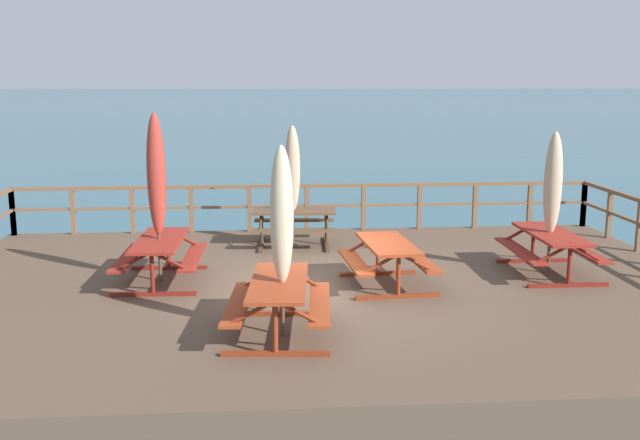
# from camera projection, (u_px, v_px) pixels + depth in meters

# --- Properties ---
(ground_plane) EXTENTS (600.00, 600.00, 0.00)m
(ground_plane) POSITION_uv_depth(u_px,v_px,m) (323.00, 330.00, 12.76)
(ground_plane) COLOR #2D5B6B
(wooden_deck) EXTENTS (13.57, 9.54, 0.80)m
(wooden_deck) POSITION_uv_depth(u_px,v_px,m) (323.00, 307.00, 12.69)
(wooden_deck) COLOR brown
(wooden_deck) RESTS_ON ground
(railing_waterside_far) EXTENTS (13.37, 0.10, 1.09)m
(railing_waterside_far) POSITION_uv_depth(u_px,v_px,m) (307.00, 200.00, 16.99)
(railing_waterside_far) COLOR brown
(railing_waterside_far) RESTS_ON wooden_deck
(picnic_table_front_left) EXTENTS (1.80, 1.48, 0.78)m
(picnic_table_front_left) POSITION_uv_depth(u_px,v_px,m) (294.00, 220.00, 15.50)
(picnic_table_front_left) COLOR brown
(picnic_table_front_left) RESTS_ON wooden_deck
(picnic_table_back_left) EXTENTS (1.41, 2.09, 0.78)m
(picnic_table_back_left) POSITION_uv_depth(u_px,v_px,m) (551.00, 244.00, 13.23)
(picnic_table_back_left) COLOR maroon
(picnic_table_back_left) RESTS_ON wooden_deck
(picnic_table_back_right) EXTENTS (1.46, 2.11, 0.78)m
(picnic_table_back_right) POSITION_uv_depth(u_px,v_px,m) (160.00, 250.00, 12.71)
(picnic_table_back_right) COLOR maroon
(picnic_table_back_right) RESTS_ON wooden_deck
(picnic_table_mid_left) EXTENTS (1.56, 2.12, 0.78)m
(picnic_table_mid_left) POSITION_uv_depth(u_px,v_px,m) (279.00, 295.00, 10.09)
(picnic_table_mid_left) COLOR #993819
(picnic_table_mid_left) RESTS_ON wooden_deck
(picnic_table_mid_right) EXTENTS (1.52, 1.90, 0.78)m
(picnic_table_mid_right) POSITION_uv_depth(u_px,v_px,m) (388.00, 254.00, 12.45)
(picnic_table_mid_right) COLOR #993819
(picnic_table_mid_right) RESTS_ON wooden_deck
(patio_umbrella_tall_back_left) EXTENTS (0.32, 0.32, 2.53)m
(patio_umbrella_tall_back_left) POSITION_uv_depth(u_px,v_px,m) (293.00, 170.00, 15.37)
(patio_umbrella_tall_back_left) COLOR #4C3828
(patio_umbrella_tall_back_left) RESTS_ON wooden_deck
(patio_umbrella_tall_mid_left) EXTENTS (0.32, 0.32, 2.57)m
(patio_umbrella_tall_mid_left) POSITION_uv_depth(u_px,v_px,m) (553.00, 184.00, 13.08)
(patio_umbrella_tall_mid_left) COLOR #4C3828
(patio_umbrella_tall_mid_left) RESTS_ON wooden_deck
(patio_umbrella_tall_mid_right) EXTENTS (0.32, 0.32, 2.93)m
(patio_umbrella_tall_mid_right) POSITION_uv_depth(u_px,v_px,m) (156.00, 176.00, 12.50)
(patio_umbrella_tall_mid_right) COLOR #4C3828
(patio_umbrella_tall_mid_right) RESTS_ON wooden_deck
(patio_umbrella_short_back) EXTENTS (0.32, 0.32, 2.63)m
(patio_umbrella_short_back) POSITION_uv_depth(u_px,v_px,m) (282.00, 216.00, 9.83)
(patio_umbrella_short_back) COLOR #4C3828
(patio_umbrella_short_back) RESTS_ON wooden_deck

